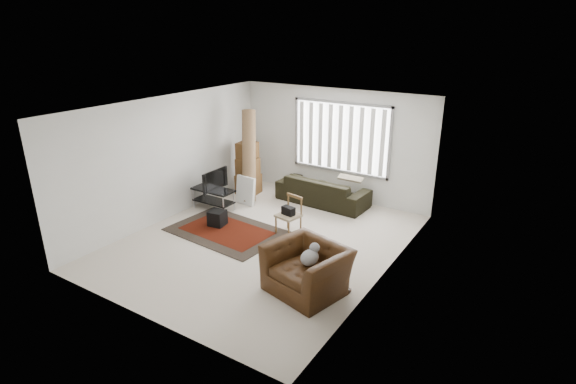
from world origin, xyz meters
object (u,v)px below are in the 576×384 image
object	(u,v)px
tv_stand	(213,195)
side_chair	(289,213)
sofa	(323,186)
armchair	(307,266)
moving_boxes	(248,170)

from	to	relation	value
tv_stand	side_chair	world-z (taller)	side_chair
sofa	side_chair	xyz separation A→B (m)	(0.22, -1.87, 0.02)
armchair	tv_stand	bearing A→B (deg)	167.23
armchair	moving_boxes	bearing A→B (deg)	152.79
moving_boxes	armchair	world-z (taller)	moving_boxes
tv_stand	armchair	bearing A→B (deg)	-27.02
moving_boxes	sofa	size ratio (longest dim) A/B	0.60
tv_stand	moving_boxes	distance (m)	1.33
side_chair	armchair	size ratio (longest dim) A/B	0.56
tv_stand	moving_boxes	xyz separation A→B (m)	(0.03, 1.31, 0.25)
tv_stand	moving_boxes	world-z (taller)	moving_boxes
sofa	armchair	distance (m)	3.88
moving_boxes	side_chair	world-z (taller)	moving_boxes
sofa	side_chair	bearing A→B (deg)	99.31
sofa	side_chair	distance (m)	1.88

